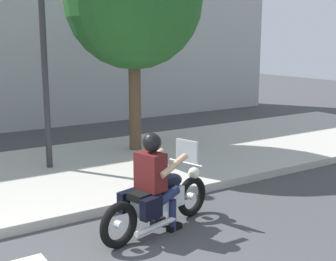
{
  "coord_description": "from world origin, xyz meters",
  "views": [
    {
      "loc": [
        -1.11,
        -3.64,
        2.69
      ],
      "look_at": [
        2.79,
        2.34,
        1.25
      ],
      "focal_mm": 49.47,
      "sensor_mm": 36.0,
      "label": 1
    }
  ],
  "objects_px": {
    "motorcycle": "(159,200)",
    "street_lamp": "(44,50)",
    "rider": "(155,176)",
    "tree_near_rack": "(133,0)"
  },
  "relations": [
    {
      "from": "motorcycle",
      "to": "tree_near_rack",
      "type": "bearing_deg",
      "value": 65.26
    },
    {
      "from": "rider",
      "to": "street_lamp",
      "type": "distance_m",
      "value": 3.9
    },
    {
      "from": "motorcycle",
      "to": "street_lamp",
      "type": "height_order",
      "value": "street_lamp"
    },
    {
      "from": "street_lamp",
      "to": "tree_near_rack",
      "type": "relative_size",
      "value": 0.8
    },
    {
      "from": "tree_near_rack",
      "to": "motorcycle",
      "type": "bearing_deg",
      "value": -114.74
    },
    {
      "from": "rider",
      "to": "motorcycle",
      "type": "bearing_deg",
      "value": 12.13
    },
    {
      "from": "street_lamp",
      "to": "tree_near_rack",
      "type": "bearing_deg",
      "value": 10.39
    },
    {
      "from": "motorcycle",
      "to": "street_lamp",
      "type": "xyz_separation_m",
      "value": [
        -0.38,
        3.51,
        2.0
      ]
    },
    {
      "from": "street_lamp",
      "to": "tree_near_rack",
      "type": "distance_m",
      "value": 2.45
    },
    {
      "from": "motorcycle",
      "to": "rider",
      "type": "height_order",
      "value": "rider"
    }
  ]
}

